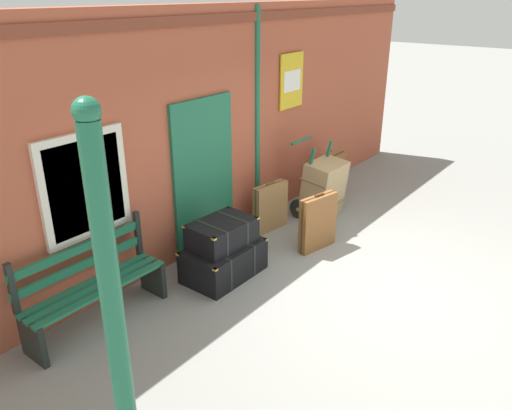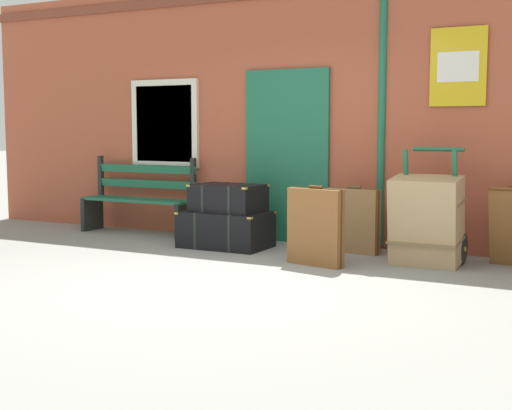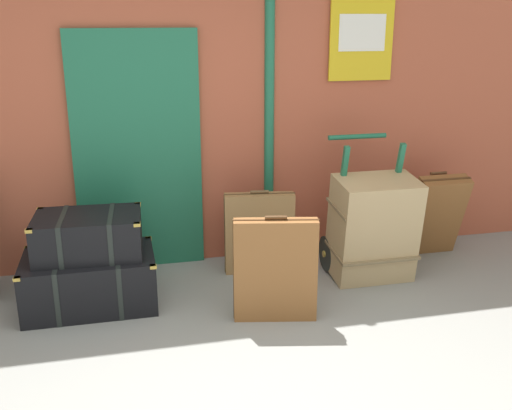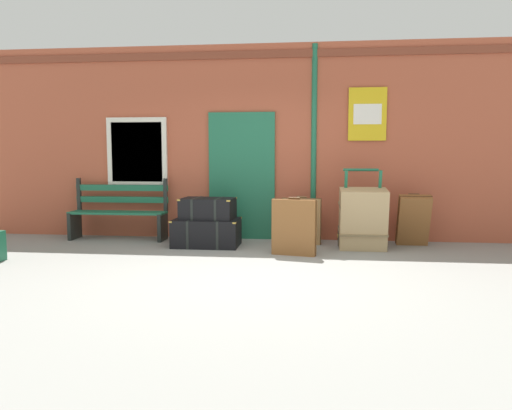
# 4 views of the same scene
# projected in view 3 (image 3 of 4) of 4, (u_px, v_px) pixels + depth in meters

# --- Properties ---
(brick_facade) EXTENTS (10.40, 0.35, 3.20)m
(brick_facade) POSITION_uv_depth(u_px,v_px,m) (183.00, 86.00, 5.28)
(brick_facade) COLOR #AD5138
(brick_facade) RESTS_ON ground
(steamer_trunk_base) EXTENTS (1.01, 0.65, 0.43)m
(steamer_trunk_base) POSITION_uv_depth(u_px,v_px,m) (90.00, 280.00, 4.68)
(steamer_trunk_base) COLOR black
(steamer_trunk_base) RESTS_ON ground
(steamer_trunk_middle) EXTENTS (0.84, 0.59, 0.33)m
(steamer_trunk_middle) POSITION_uv_depth(u_px,v_px,m) (89.00, 235.00, 4.60)
(steamer_trunk_middle) COLOR black
(steamer_trunk_middle) RESTS_ON steamer_trunk_base
(porters_trolley) EXTENTS (0.71, 0.63, 1.19)m
(porters_trolley) POSITION_uv_depth(u_px,v_px,m) (364.00, 242.00, 5.32)
(porters_trolley) COLOR black
(porters_trolley) RESTS_ON ground
(large_brown_trunk) EXTENTS (0.70, 0.53, 0.92)m
(large_brown_trunk) POSITION_uv_depth(u_px,v_px,m) (373.00, 228.00, 5.10)
(large_brown_trunk) COLOR tan
(large_brown_trunk) RESTS_ON ground
(suitcase_charcoal) EXTENTS (0.48, 0.39, 0.81)m
(suitcase_charcoal) POSITION_uv_depth(u_px,v_px,m) (436.00, 215.00, 5.62)
(suitcase_charcoal) COLOR brown
(suitcase_charcoal) RESTS_ON ground
(suitcase_brown) EXTENTS (0.63, 0.26, 0.83)m
(suitcase_brown) POSITION_uv_depth(u_px,v_px,m) (275.00, 270.00, 4.42)
(suitcase_brown) COLOR brown
(suitcase_brown) RESTS_ON ground
(suitcase_olive) EXTENTS (0.62, 0.22, 0.76)m
(suitcase_olive) POSITION_uv_depth(u_px,v_px,m) (259.00, 233.00, 5.27)
(suitcase_olive) COLOR olive
(suitcase_olive) RESTS_ON ground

